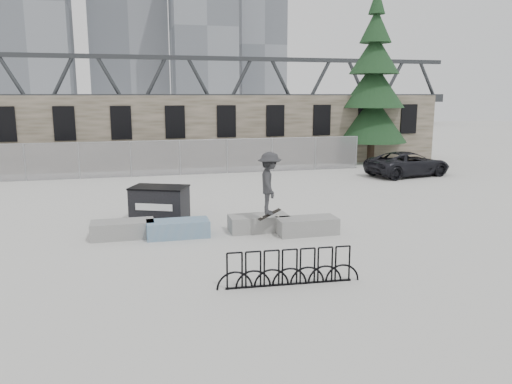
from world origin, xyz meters
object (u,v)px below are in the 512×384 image
planter_far_left (123,229)px  spruce_tree (373,90)px  planter_center_right (259,222)px  bike_rack (290,268)px  dumpster (160,204)px  planter_offset (307,225)px  planter_center_left (178,228)px  skateboarder (270,183)px  suv (408,164)px

planter_far_left → spruce_tree: bearing=42.4°
planter_far_left → planter_center_right: (4.48, -0.30, 0.00)m
planter_center_right → planter_far_left: bearing=176.1°
bike_rack → planter_far_left: bearing=127.2°
dumpster → planter_offset: bearing=-7.8°
planter_center_left → planter_center_right: bearing=1.0°
bike_rack → spruce_tree: (12.35, 20.15, 4.43)m
planter_center_right → skateboarder: 1.66m
planter_center_left → suv: bearing=33.8°
suv → planter_offset: bearing=125.2°
dumpster → bike_rack: size_ratio=0.64×
skateboarder → bike_rack: bearing=-177.5°
spruce_tree → suv: 7.31m
planter_center_right → planter_offset: same height
planter_far_left → planter_center_left: (1.75, -0.35, 0.00)m
planter_center_left → planter_offset: same height
planter_far_left → suv: 18.03m
planter_far_left → skateboarder: (4.65, -1.04, 1.47)m
planter_far_left → planter_offset: bearing=-9.9°
planter_center_right → suv: suv is taller
planter_center_left → planter_center_right: size_ratio=1.00×
bike_rack → suv: bearing=50.6°
bike_rack → planter_center_right: bearing=84.3°
planter_center_left → planter_center_right: same height
planter_far_left → skateboarder: bearing=-12.6°
planter_center_right → planter_offset: size_ratio=1.00×
planter_far_left → bike_rack: bearing=-52.8°
bike_rack → skateboarder: (0.67, 4.21, 1.33)m
planter_offset → planter_center_right: bearing=153.5°
planter_far_left → suv: suv is taller
planter_center_left → planter_offset: size_ratio=1.00×
planter_far_left → bike_rack: 6.59m
planter_center_left → skateboarder: (2.90, -0.69, 1.47)m
planter_center_right → suv: size_ratio=0.40×
planter_center_left → skateboarder: bearing=-13.3°
planter_center_left → dumpster: (-0.45, 2.12, 0.36)m
planter_offset → spruce_tree: 19.57m
planter_center_left → spruce_tree: spruce_tree is taller
dumpster → spruce_tree: size_ratio=0.20×
planter_far_left → planter_center_right: 4.49m
planter_center_right → dumpster: dumpster is taller
suv → dumpster: bearing=105.9°
skateboarder → planter_offset: bearing=-78.5°
spruce_tree → planter_center_left: bearing=-133.7°
planter_center_right → spruce_tree: 19.82m
dumpster → bike_rack: 7.51m
planter_offset → suv: suv is taller
planter_far_left → planter_center_right: size_ratio=1.00×
planter_center_left → planter_center_right: 2.73m
planter_far_left → spruce_tree: size_ratio=0.17×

